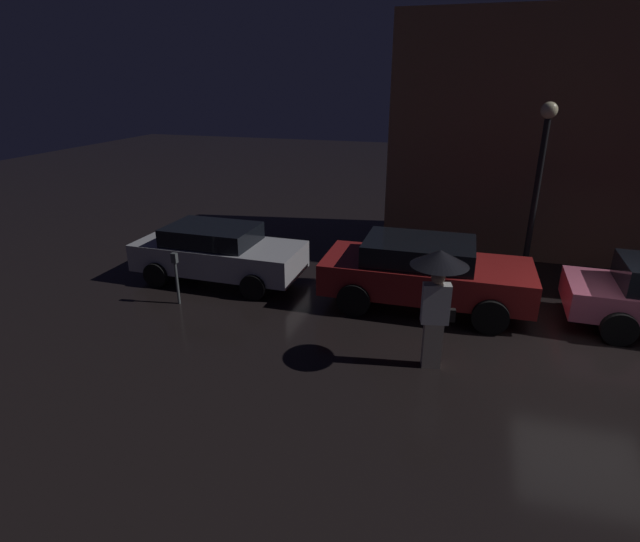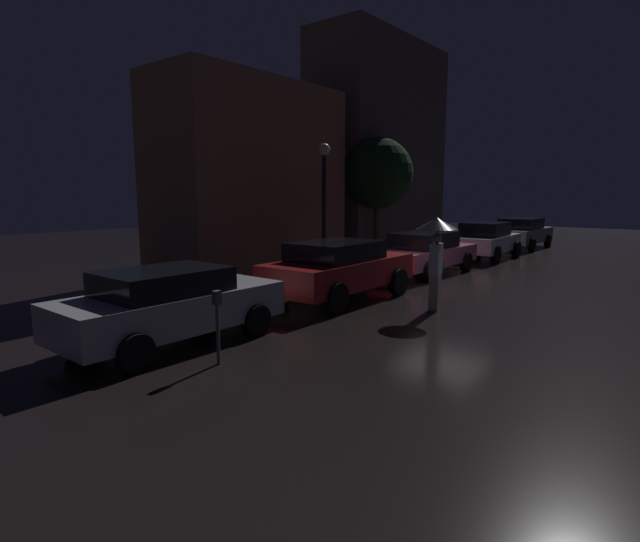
% 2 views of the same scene
% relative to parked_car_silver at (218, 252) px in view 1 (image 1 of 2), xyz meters
% --- Properties ---
extents(ground_plane, '(60.00, 60.00, 0.00)m').
position_rel_parked_car_silver_xyz_m(ground_plane, '(8.44, -1.33, -0.73)').
color(ground_plane, black).
extents(building_facade_left, '(6.85, 3.00, 6.38)m').
position_rel_parked_car_silver_xyz_m(building_facade_left, '(6.88, 5.17, 2.46)').
color(building_facade_left, '#8C664C').
rests_on(building_facade_left, ground).
extents(parked_car_silver, '(4.10, 1.90, 1.38)m').
position_rel_parked_car_silver_xyz_m(parked_car_silver, '(0.00, 0.00, 0.00)').
color(parked_car_silver, '#B7B7BF').
rests_on(parked_car_silver, ground).
extents(parked_car_red, '(4.45, 2.06, 1.50)m').
position_rel_parked_car_silver_xyz_m(parked_car_red, '(4.99, -0.06, 0.08)').
color(parked_car_red, maroon).
rests_on(parked_car_red, ground).
extents(pedestrian_with_umbrella, '(0.95, 0.95, 2.15)m').
position_rel_parked_car_silver_xyz_m(pedestrian_with_umbrella, '(5.41, -2.53, 0.88)').
color(pedestrian_with_umbrella, beige).
rests_on(pedestrian_with_umbrella, ground).
extents(parking_meter, '(0.12, 0.10, 1.19)m').
position_rel_parked_car_silver_xyz_m(parking_meter, '(-0.20, -1.55, 0.02)').
color(parking_meter, '#4C5154').
rests_on(parking_meter, ground).
extents(street_lamp_near, '(0.37, 0.37, 4.23)m').
position_rel_parked_car_silver_xyz_m(street_lamp_near, '(7.25, 2.23, 2.04)').
color(street_lamp_near, black).
rests_on(street_lamp_near, ground).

